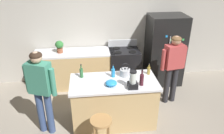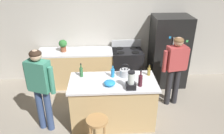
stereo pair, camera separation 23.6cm
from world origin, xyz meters
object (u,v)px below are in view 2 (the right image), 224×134
object	(u,v)px
refrigerator	(169,52)
tea_kettle	(125,73)
bottle_olive_oil	(81,72)
bottle_soda	(113,73)
person_by_island_left	(40,84)
potted_plant	(63,45)
bottle_wine	(140,80)
mixing_bowl	(110,83)
kitchen_island	(113,102)
person_by_sink_right	(175,65)
blender_appliance	(131,81)
bar_stool	(97,127)
bottle_vinegar	(149,71)
stove_range	(127,67)

from	to	relation	value
refrigerator	tea_kettle	distance (m)	1.82
bottle_olive_oil	bottle_soda	bearing A→B (deg)	-4.79
person_by_island_left	potted_plant	distance (m)	1.69
refrigerator	bottle_olive_oil	world-z (taller)	refrigerator
bottle_wine	mixing_bowl	distance (m)	0.55
kitchen_island	person_by_sink_right	bearing A→B (deg)	22.48
refrigerator	bottle_olive_oil	distance (m)	2.47
mixing_bowl	tea_kettle	bearing A→B (deg)	47.00
bottle_wine	person_by_island_left	bearing A→B (deg)	177.96
blender_appliance	potted_plant	bearing A→B (deg)	128.42
bar_stool	bottle_wine	size ratio (longest dim) A/B	2.13
bottle_vinegar	blender_appliance	bearing A→B (deg)	-131.60
refrigerator	tea_kettle	xyz separation A→B (m)	(-1.26, -1.31, 0.12)
kitchen_island	bottle_olive_oil	world-z (taller)	bottle_olive_oil
kitchen_island	stove_range	distance (m)	1.59
person_by_island_left	bottle_olive_oil	bearing A→B (deg)	26.61
kitchen_island	person_by_island_left	world-z (taller)	person_by_island_left
bottle_wine	mixing_bowl	bearing A→B (deg)	174.94
person_by_island_left	bottle_vinegar	size ratio (longest dim) A/B	7.02
bar_stool	mixing_bowl	size ratio (longest dim) A/B	3.18
blender_appliance	bottle_vinegar	xyz separation A→B (m)	(0.42, 0.47, -0.05)
bar_stool	bottle_olive_oil	xyz separation A→B (m)	(-0.30, 0.97, 0.53)
bottle_olive_oil	person_by_sink_right	bearing A→B (deg)	9.85
bottle_vinegar	mixing_bowl	size ratio (longest dim) A/B	1.12
stove_range	person_by_island_left	world-z (taller)	person_by_island_left
mixing_bowl	blender_appliance	bearing A→B (deg)	-18.41
mixing_bowl	stove_range	bearing A→B (deg)	72.67
person_by_sink_right	bottle_soda	world-z (taller)	person_by_sink_right
potted_plant	bottle_olive_oil	xyz separation A→B (m)	(0.54, -1.33, -0.07)
potted_plant	bottle_vinegar	bearing A→B (deg)	-35.94
bottle_soda	stove_range	bearing A→B (deg)	71.73
bar_stool	mixing_bowl	bearing A→B (deg)	68.83
bottle_soda	tea_kettle	bearing A→B (deg)	3.83
potted_plant	mixing_bowl	xyz separation A→B (m)	(1.07, -1.69, -0.13)
kitchen_island	bar_stool	distance (m)	0.81
kitchen_island	person_by_island_left	distance (m)	1.42
stove_range	bottle_wine	size ratio (longest dim) A/B	3.56
stove_range	person_by_island_left	distance (m)	2.47
blender_appliance	bottle_olive_oil	xyz separation A→B (m)	(-0.90, 0.49, -0.04)
refrigerator	bottle_soda	bearing A→B (deg)	-138.44
stove_range	tea_kettle	bearing A→B (deg)	-98.93
bar_stool	bottle_vinegar	xyz separation A→B (m)	(1.02, 0.95, 0.51)
potted_plant	tea_kettle	size ratio (longest dim) A/B	1.09
kitchen_island	tea_kettle	xyz separation A→B (m)	(0.24, 0.19, 0.55)
potted_plant	tea_kettle	world-z (taller)	potted_plant
bottle_wine	bottle_vinegar	world-z (taller)	bottle_wine
bottle_soda	bottle_vinegar	bearing A→B (deg)	2.36
person_by_island_left	potted_plant	size ratio (longest dim) A/B	5.52
refrigerator	person_by_sink_right	distance (m)	0.95
bar_stool	bottle_olive_oil	world-z (taller)	bottle_olive_oil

